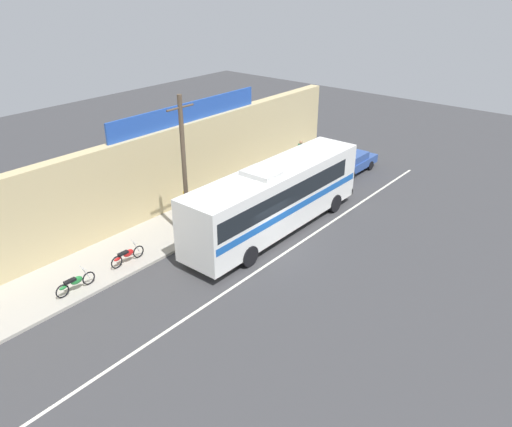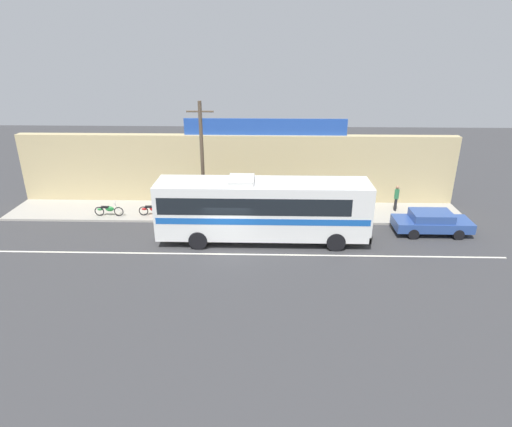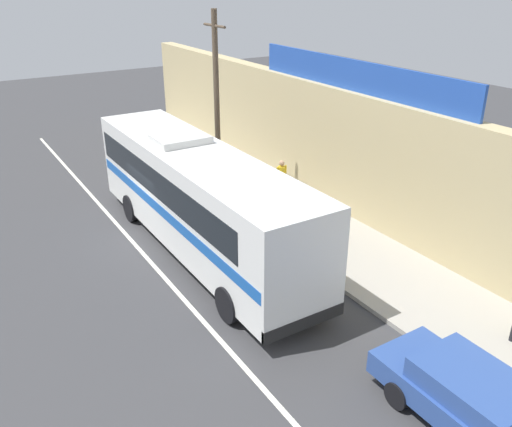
{
  "view_description": "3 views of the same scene",
  "coord_description": "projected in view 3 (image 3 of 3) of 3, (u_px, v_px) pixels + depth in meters",
  "views": [
    {
      "loc": [
        -16.85,
        -13.16,
        12.55
      ],
      "look_at": [
        -0.16,
        0.62,
        1.92
      ],
      "focal_mm": 34.89,
      "sensor_mm": 36.0,
      "label": 1
    },
    {
      "loc": [
        2.15,
        -21.89,
        11.04
      ],
      "look_at": [
        1.52,
        1.49,
        1.47
      ],
      "focal_mm": 30.66,
      "sensor_mm": 36.0,
      "label": 2
    },
    {
      "loc": [
        16.63,
        -5.96,
        8.78
      ],
      "look_at": [
        3.68,
        2.14,
        1.79
      ],
      "focal_mm": 37.32,
      "sensor_mm": 36.0,
      "label": 3
    }
  ],
  "objects": [
    {
      "name": "intercity_bus",
      "position": [
        197.0,
        194.0,
        17.56
      ],
      "size": [
        11.9,
        2.66,
        3.78
      ],
      "color": "white",
      "rests_on": "ground_plane"
    },
    {
      "name": "motorcycle_purple",
      "position": [
        194.0,
        161.0,
        25.23
      ],
      "size": [
        1.87,
        0.56,
        0.94
      ],
      "color": "black",
      "rests_on": "sidewalk_slab"
    },
    {
      "name": "utility_pole",
      "position": [
        217.0,
        105.0,
        20.89
      ],
      "size": [
        1.6,
        0.22,
        7.39
      ],
      "color": "brown",
      "rests_on": "sidewalk_slab"
    },
    {
      "name": "ground_plane",
      "position": [
        153.0,
        235.0,
        19.35
      ],
      "size": [
        70.0,
        70.0,
        0.0
      ],
      "primitive_type": "plane",
      "color": "#3A3A3D"
    },
    {
      "name": "motorcycle_red",
      "position": [
        167.0,
        146.0,
        27.34
      ],
      "size": [
        1.89,
        0.56,
        0.94
      ],
      "color": "black",
      "rests_on": "sidewalk_slab"
    },
    {
      "name": "pedestrian_far_right",
      "position": [
        272.0,
        191.0,
        20.54
      ],
      "size": [
        0.3,
        0.48,
        1.57
      ],
      "color": "brown",
      "rests_on": "sidewalk_slab"
    },
    {
      "name": "sidewalk_slab",
      "position": [
        272.0,
        204.0,
        21.83
      ],
      "size": [
        30.0,
        3.6,
        0.14
      ],
      "primitive_type": "cube",
      "color": "#A8A399",
      "rests_on": "ground_plane"
    },
    {
      "name": "pedestrian_by_curb",
      "position": [
        281.0,
        177.0,
        21.66
      ],
      "size": [
        0.3,
        0.48,
        1.69
      ],
      "color": "black",
      "rests_on": "sidewalk_slab"
    },
    {
      "name": "road_center_stripe",
      "position": [
        132.0,
        241.0,
        18.96
      ],
      "size": [
        30.0,
        0.14,
        0.01
      ],
      "primitive_type": "cube",
      "color": "silver",
      "rests_on": "ground_plane"
    },
    {
      "name": "storefront_billboard",
      "position": [
        354.0,
        75.0,
        19.13
      ],
      "size": [
        10.93,
        0.12,
        1.1
      ],
      "primitive_type": "cube",
      "color": "#234CAD",
      "rests_on": "storefront_facade"
    },
    {
      "name": "storefront_facade",
      "position": [
        316.0,
        141.0,
        21.89
      ],
      "size": [
        30.0,
        0.7,
        4.8
      ],
      "primitive_type": "cube",
      "color": "tan",
      "rests_on": "ground_plane"
    },
    {
      "name": "parked_car",
      "position": [
        475.0,
        402.0,
        10.89
      ],
      "size": [
        4.48,
        1.89,
        1.37
      ],
      "color": "#2D4C93",
      "rests_on": "ground_plane"
    }
  ]
}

